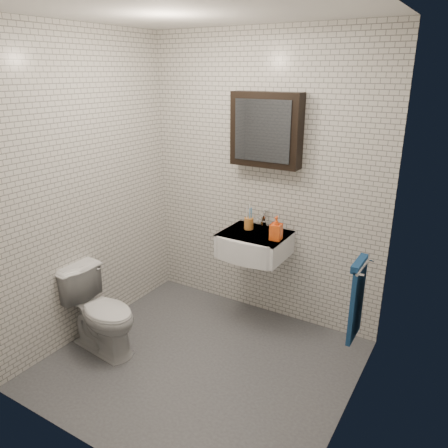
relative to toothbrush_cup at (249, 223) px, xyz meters
The scene contains 9 objects.
ground 1.23m from the toothbrush_cup, 87.02° to the right, with size 2.20×2.00×0.01m, color #46484D.
room_shell 1.01m from the toothbrush_cup, 87.02° to the right, with size 2.22×2.02×2.51m.
washbasin 0.20m from the toothbrush_cup, 47.82° to the right, with size 0.55×0.50×0.20m.
faucet 0.13m from the toothbrush_cup, 44.91° to the left, with size 0.06×0.20×0.15m.
mirror_cabinet 0.80m from the toothbrush_cup, 43.72° to the left, with size 0.60×0.15×0.60m.
towel_rail 1.21m from the toothbrush_cup, 24.12° to the right, with size 0.09×0.30×0.58m.
toothbrush_cup is the anchor object (origin of this frame).
soap_bottle 0.33m from the toothbrush_cup, 19.54° to the right, with size 0.09×0.09×0.20m, color orange.
toilet 1.43m from the toothbrush_cup, 125.26° to the right, with size 0.38×0.67×0.68m, color silver.
Camera 1 is at (1.62, -2.34, 2.16)m, focal length 35.00 mm.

